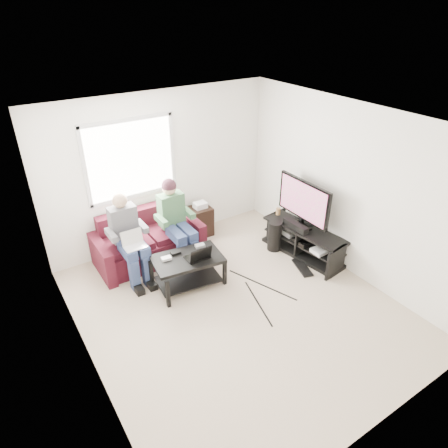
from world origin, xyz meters
The scene contains 26 objects.
floor centered at (0.00, 0.00, 0.00)m, with size 4.50×4.50×0.00m, color beige.
ceiling centered at (0.00, 0.00, 2.60)m, with size 4.50×4.50×0.00m, color white.
wall_back centered at (0.00, 2.25, 1.30)m, with size 4.50×4.50×0.00m, color white.
wall_front centered at (0.00, -2.25, 1.30)m, with size 4.50×4.50×0.00m, color white.
wall_left centered at (-2.00, 0.00, 1.30)m, with size 4.50×4.50×0.00m, color white.
wall_right centered at (2.00, 0.00, 1.30)m, with size 4.50×4.50×0.00m, color white.
window centered at (-0.50, 2.23, 1.60)m, with size 1.48×0.04×1.28m.
sofa centered at (-0.53, 1.82, 0.30)m, with size 1.71×0.86×0.81m.
person_left centered at (-0.93, 1.53, 0.73)m, with size 0.40×0.71×1.33m.
person_right centered at (-0.13, 1.55, 0.79)m, with size 0.40×0.71×1.37m.
laptop_silver centered at (-0.93, 1.29, 0.70)m, with size 0.32×0.22×0.24m, color silver, non-canonical shape.
coffee_table centered at (-0.33, 0.81, 0.37)m, with size 1.08×0.74×0.50m.
laptop_black centered at (-0.21, 0.73, 0.62)m, with size 0.34×0.24×0.24m, color black, non-canonical shape.
controller_a centered at (-0.61, 0.93, 0.52)m, with size 0.14×0.09×0.04m, color silver.
controller_b centered at (-0.43, 0.99, 0.52)m, with size 0.14×0.09×0.04m, color black.
controller_c centered at (-0.03, 0.96, 0.52)m, with size 0.14×0.09×0.04m, color gray.
tv_stand centered at (1.70, 0.50, 0.22)m, with size 0.65×1.54×0.49m.
tv centered at (1.70, 0.60, 0.95)m, with size 0.12×1.10×0.81m.
soundbar centered at (1.58, 0.60, 0.54)m, with size 0.12×0.50×0.10m, color black.
drink_cup centered at (1.65, 1.13, 0.55)m, with size 0.08×0.08×0.12m, color #A57947.
console_white centered at (1.70, 0.10, 0.29)m, with size 0.30×0.22×0.06m, color silver.
console_grey centered at (1.70, 0.80, 0.30)m, with size 0.34×0.26×0.08m, color gray.
console_black centered at (1.70, 0.45, 0.30)m, with size 0.38×0.30×0.07m, color black.
subwoofer centered at (1.39, 0.88, 0.27)m, with size 0.23×0.23×0.53m, color black.
keyboard_floor centered at (1.41, 0.18, 0.01)m, with size 0.17×0.50×0.03m, color black.
end_table centered at (0.59, 2.01, 0.29)m, with size 0.36×0.36×0.64m.
Camera 1 is at (-2.51, -3.52, 3.80)m, focal length 32.00 mm.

